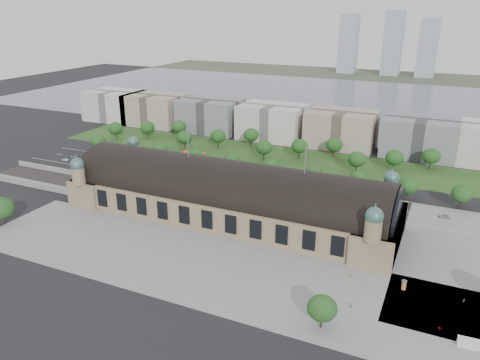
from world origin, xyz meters
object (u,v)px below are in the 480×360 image
at_px(parked_car_3, 179,186).
at_px(traffic_car_2, 180,174).
at_px(bus_east, 328,202).
at_px(pedestrian_3, 439,329).
at_px(petrol_station, 196,155).
at_px(traffic_car_1, 141,160).
at_px(traffic_car_6, 444,216).
at_px(advertising_column, 404,285).
at_px(pedestrian_0, 350,276).
at_px(pedestrian_1, 351,306).
at_px(van_south, 467,343).
at_px(traffic_car_4, 265,189).
at_px(bus_west, 264,194).
at_px(parked_car_5, 181,186).
at_px(bus_mid, 296,196).
at_px(parked_car_4, 180,186).
at_px(parked_car_0, 122,173).
at_px(traffic_car_0, 65,160).
at_px(parked_car_2, 169,182).
at_px(parked_car_6, 213,192).
at_px(parked_car_1, 161,182).
at_px(pedestrian_2, 464,300).

bearing_deg(parked_car_3, traffic_car_2, 173.60).
xyz_separation_m(bus_east, pedestrian_3, (53.67, -76.98, -0.87)).
xyz_separation_m(petrol_station, traffic_car_1, (-30.19, -16.47, -2.29)).
bearing_deg(traffic_car_6, advertising_column, -13.60).
height_order(pedestrian_0, pedestrian_1, pedestrian_1).
distance_m(van_south, pedestrian_1, 33.84).
relative_size(traffic_car_2, traffic_car_4, 1.28).
bearing_deg(traffic_car_6, bus_west, -87.50).
distance_m(traffic_car_4, parked_car_5, 44.76).
bearing_deg(bus_mid, pedestrian_3, -135.40).
relative_size(parked_car_4, pedestrian_0, 2.68).
xyz_separation_m(van_south, advertising_column, (-19.59, 22.12, 0.59)).
distance_m(traffic_car_1, parked_car_0, 24.16).
distance_m(traffic_car_0, traffic_car_6, 216.86).
bearing_deg(parked_car_5, parked_car_4, -118.10).
bearing_deg(pedestrian_1, parked_car_0, 80.09).
bearing_deg(parked_car_2, pedestrian_0, 30.96).
xyz_separation_m(parked_car_5, parked_car_6, (19.25, 0.00, 0.02)).
relative_size(parked_car_3, parked_car_6, 0.82).
height_order(parked_car_1, pedestrian_2, pedestrian_2).
relative_size(traffic_car_0, parked_car_4, 1.14).
distance_m(parked_car_1, parked_car_5, 12.97).
distance_m(traffic_car_4, traffic_car_6, 85.79).
xyz_separation_m(van_south, pedestrian_3, (-7.42, 3.97, -0.32)).
height_order(bus_mid, advertising_column, bus_mid).
bearing_deg(petrol_station, parked_car_0, -122.93).
height_order(traffic_car_6, bus_mid, bus_mid).
xyz_separation_m(parked_car_0, pedestrian_3, (172.18, -72.07, 0.16)).
bearing_deg(parked_car_2, van_south, 29.91).
relative_size(parked_car_1, van_south, 0.80).
xyz_separation_m(traffic_car_0, pedestrian_3, (219.05, -76.83, 0.07)).
height_order(pedestrian_1, pedestrian_2, pedestrian_1).
relative_size(traffic_car_4, parked_car_5, 0.87).
height_order(parked_car_2, parked_car_4, parked_car_2).
xyz_separation_m(traffic_car_4, parked_car_5, (-42.45, -14.17, -0.04)).
relative_size(pedestrian_1, pedestrian_3, 1.04).
distance_m(bus_mid, pedestrian_3, 105.06).
xyz_separation_m(parked_car_1, advertising_column, (131.32, -50.68, 1.13)).
bearing_deg(traffic_car_6, parked_car_4, -87.59).
relative_size(traffic_car_0, pedestrian_1, 2.61).
bearing_deg(traffic_car_4, bus_east, 78.40).
xyz_separation_m(traffic_car_1, parked_car_6, (64.98, -27.81, 0.08)).
height_order(parked_car_4, advertising_column, advertising_column).
xyz_separation_m(parked_car_4, bus_mid, (60.64, 10.13, 1.03)).
relative_size(advertising_column, pedestrian_2, 1.92).
height_order(traffic_car_0, van_south, van_south).
height_order(van_south, pedestrian_1, van_south).
bearing_deg(bus_mid, advertising_column, -133.30).
xyz_separation_m(traffic_car_6, parked_car_5, (-128.18, -17.42, 0.02)).
distance_m(parked_car_0, parked_car_6, 61.01).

